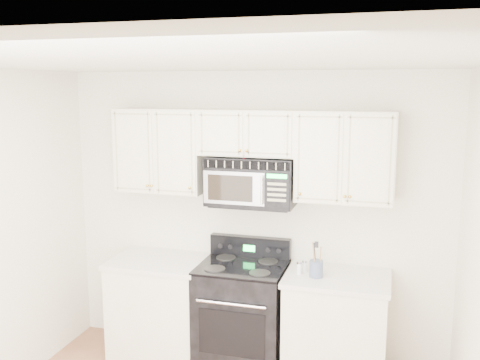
% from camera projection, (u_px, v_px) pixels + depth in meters
% --- Properties ---
extents(room, '(3.51, 3.51, 2.61)m').
position_uv_depth(room, '(181.00, 283.00, 3.21)').
color(room, '#A36B4C').
rests_on(room, ground).
extents(base_cabinet_left, '(0.86, 0.65, 0.92)m').
position_uv_depth(base_cabinet_left, '(161.00, 310.00, 4.93)').
color(base_cabinet_left, beige).
rests_on(base_cabinet_left, ground).
extents(base_cabinet_right, '(0.86, 0.65, 0.92)m').
position_uv_depth(base_cabinet_right, '(336.00, 331.00, 4.50)').
color(base_cabinet_right, beige).
rests_on(base_cabinet_right, ground).
extents(range, '(0.75, 0.68, 1.12)m').
position_uv_depth(range, '(242.00, 314.00, 4.71)').
color(range, black).
rests_on(range, ground).
extents(upper_cabinets, '(2.44, 0.37, 0.75)m').
position_uv_depth(upper_cabinets, '(249.00, 149.00, 4.60)').
color(upper_cabinets, beige).
rests_on(upper_cabinets, ground).
extents(microwave, '(0.76, 0.43, 0.42)m').
position_uv_depth(microwave, '(251.00, 181.00, 4.61)').
color(microwave, black).
rests_on(microwave, ground).
extents(utensil_crock, '(0.11, 0.11, 0.30)m').
position_uv_depth(utensil_crock, '(316.00, 268.00, 4.38)').
color(utensil_crock, '#455979').
rests_on(utensil_crock, base_cabinet_right).
extents(shaker_salt, '(0.04, 0.04, 0.10)m').
position_uv_depth(shaker_salt, '(305.00, 266.00, 4.50)').
color(shaker_salt, silver).
rests_on(shaker_salt, base_cabinet_right).
extents(shaker_pepper, '(0.04, 0.04, 0.11)m').
position_uv_depth(shaker_pepper, '(299.00, 268.00, 4.45)').
color(shaker_pepper, silver).
rests_on(shaker_pepper, base_cabinet_right).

